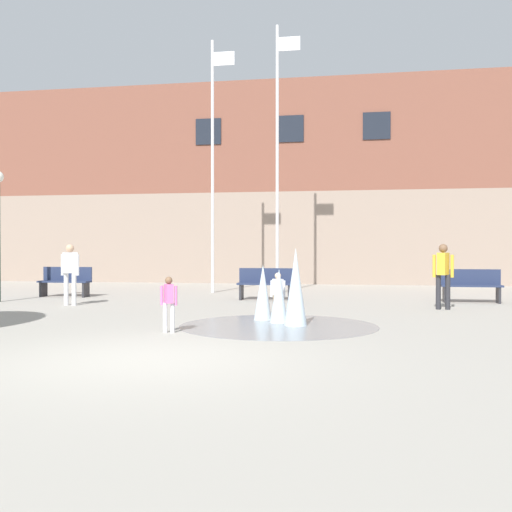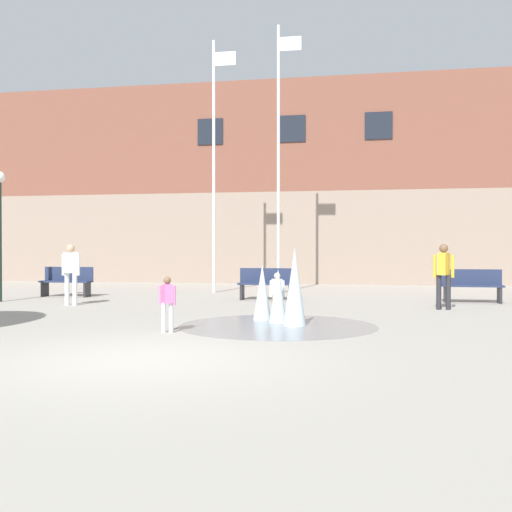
# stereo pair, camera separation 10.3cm
# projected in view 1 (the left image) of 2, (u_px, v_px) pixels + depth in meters

# --- Properties ---
(ground_plane) EXTENTS (100.00, 100.00, 0.00)m
(ground_plane) POSITION_uv_depth(u_px,v_px,m) (142.00, 359.00, 7.99)
(ground_plane) COLOR #9E998E
(library_building) EXTENTS (36.00, 6.05, 8.55)m
(library_building) POSITION_uv_depth(u_px,v_px,m) (298.00, 188.00, 27.75)
(library_building) COLOR gray
(library_building) RESTS_ON ground
(splash_fountain) EXTENTS (3.80, 3.80, 1.49)m
(splash_fountain) POSITION_uv_depth(u_px,v_px,m) (281.00, 296.00, 11.75)
(splash_fountain) COLOR gray
(splash_fountain) RESTS_ON ground
(park_bench_far_left) EXTENTS (1.60, 0.44, 0.91)m
(park_bench_far_left) POSITION_uv_depth(u_px,v_px,m) (65.00, 281.00, 18.35)
(park_bench_far_left) COLOR #28282D
(park_bench_far_left) RESTS_ON ground
(park_bench_under_left_flagpole) EXTENTS (1.60, 0.44, 0.91)m
(park_bench_under_left_flagpole) POSITION_uv_depth(u_px,v_px,m) (266.00, 283.00, 17.19)
(park_bench_under_left_flagpole) COLOR #28282D
(park_bench_under_left_flagpole) RESTS_ON ground
(park_bench_near_trashcan) EXTENTS (1.60, 0.44, 0.91)m
(park_bench_near_trashcan) POSITION_uv_depth(u_px,v_px,m) (471.00, 285.00, 16.31)
(park_bench_near_trashcan) COLOR #28282D
(park_bench_near_trashcan) RESTS_ON ground
(adult_in_red) EXTENTS (0.50, 0.38, 1.59)m
(adult_in_red) POSITION_uv_depth(u_px,v_px,m) (70.00, 269.00, 15.55)
(adult_in_red) COLOR silver
(adult_in_red) RESTS_ON ground
(child_running) EXTENTS (0.31, 0.23, 0.99)m
(child_running) POSITION_uv_depth(u_px,v_px,m) (278.00, 292.00, 12.27)
(child_running) COLOR #89755B
(child_running) RESTS_ON ground
(adult_near_bench) EXTENTS (0.50, 0.39, 1.59)m
(adult_near_bench) POSITION_uv_depth(u_px,v_px,m) (443.00, 271.00, 14.48)
(adult_near_bench) COLOR #28282D
(adult_near_bench) RESTS_ON ground
(child_in_fountain) EXTENTS (0.31, 0.24, 0.99)m
(child_in_fountain) POSITION_uv_depth(u_px,v_px,m) (169.00, 300.00, 10.51)
(child_in_fountain) COLOR silver
(child_in_fountain) RESTS_ON ground
(flagpole_left) EXTENTS (0.80, 0.10, 8.43)m
(flagpole_left) POSITION_uv_depth(u_px,v_px,m) (213.00, 159.00, 20.00)
(flagpole_left) COLOR silver
(flagpole_left) RESTS_ON ground
(flagpole_right) EXTENTS (0.80, 0.10, 8.79)m
(flagpole_right) POSITION_uv_depth(u_px,v_px,m) (278.00, 152.00, 19.62)
(flagpole_right) COLOR silver
(flagpole_right) RESTS_ON ground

